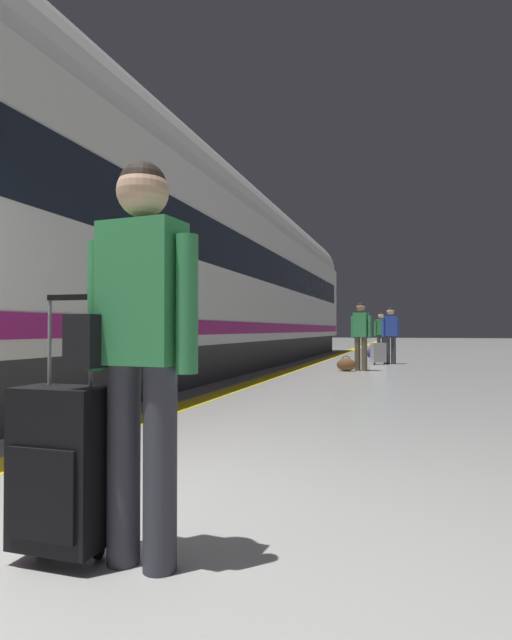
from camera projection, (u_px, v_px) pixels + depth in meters
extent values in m
cube|color=yellow|center=(290.00, 370.00, 12.20)|extent=(0.36, 80.00, 0.01)
cube|color=slate|center=(279.00, 370.00, 12.28)|extent=(0.52, 80.00, 0.01)
cube|color=#38383D|center=(187.00, 357.00, 11.40)|extent=(2.67, 24.89, 0.70)
cube|color=silver|center=(187.00, 276.00, 11.44)|extent=(2.90, 25.93, 2.90)
cylinder|color=silver|center=(187.00, 213.00, 11.46)|extent=(2.84, 25.41, 2.84)
cube|color=black|center=(187.00, 261.00, 11.44)|extent=(2.93, 24.38, 0.80)
cube|color=#8C1966|center=(187.00, 328.00, 11.42)|extent=(2.94, 25.41, 0.24)
cube|color=gray|center=(197.00, 299.00, 15.58)|extent=(0.02, 0.90, 2.00)
cylinder|color=#383842|center=(160.00, 467.00, 2.07)|extent=(0.14, 0.14, 0.82)
cylinder|color=#383842|center=(124.00, 463.00, 2.14)|extent=(0.14, 0.14, 0.82)
cube|color=#338C4C|center=(142.00, 293.00, 2.12)|extent=(0.35, 0.22, 0.59)
cylinder|color=#338C4C|center=(187.00, 304.00, 2.03)|extent=(0.09, 0.09, 0.55)
cylinder|color=#338C4C|center=(98.00, 306.00, 2.19)|extent=(0.09, 0.09, 0.55)
sphere|color=tan|center=(143.00, 192.00, 2.13)|extent=(0.22, 0.22, 0.22)
sphere|color=black|center=(143.00, 186.00, 2.13)|extent=(0.20, 0.20, 0.20)
cube|color=black|center=(99.00, 341.00, 2.16)|extent=(0.16, 0.28, 0.22)
cube|color=black|center=(61.00, 467.00, 2.16)|extent=(0.38, 0.22, 0.67)
cube|color=black|center=(41.00, 495.00, 2.04)|extent=(0.31, 0.02, 0.37)
cylinder|color=black|center=(99.00, 552.00, 2.17)|extent=(0.02, 0.06, 0.06)
cylinder|color=black|center=(43.00, 543.00, 2.26)|extent=(0.02, 0.06, 0.06)
cylinder|color=gray|center=(91.00, 342.00, 2.19)|extent=(0.02, 0.02, 0.38)
cylinder|color=gray|center=(50.00, 341.00, 2.25)|extent=(0.02, 0.02, 0.38)
cube|color=black|center=(70.00, 297.00, 2.22)|extent=(0.22, 0.02, 0.02)
cylinder|color=brown|center=(357.00, 354.00, 12.09)|extent=(0.13, 0.13, 0.79)
cylinder|color=brown|center=(364.00, 354.00, 12.00)|extent=(0.13, 0.13, 0.79)
cube|color=#338C4C|center=(361.00, 325.00, 12.06)|extent=(0.36, 0.27, 0.57)
cylinder|color=#338C4C|center=(353.00, 327.00, 12.18)|extent=(0.08, 0.08, 0.53)
cylinder|color=#338C4C|center=(369.00, 327.00, 11.95)|extent=(0.08, 0.08, 0.53)
sphere|color=#A37556|center=(361.00, 307.00, 12.06)|extent=(0.21, 0.21, 0.21)
sphere|color=black|center=(361.00, 306.00, 12.06)|extent=(0.19, 0.19, 0.19)
ellipsoid|color=brown|center=(346.00, 365.00, 11.94)|extent=(0.44, 0.26, 0.30)
torus|color=brown|center=(346.00, 360.00, 11.95)|extent=(0.22, 0.02, 0.22)
cylinder|color=#383842|center=(379.00, 346.00, 18.06)|extent=(0.13, 0.13, 0.78)
cylinder|color=#383842|center=(383.00, 346.00, 18.06)|extent=(0.13, 0.13, 0.78)
cube|color=#338C4C|center=(381.00, 327.00, 18.07)|extent=(0.36, 0.28, 0.55)
cylinder|color=#338C4C|center=(375.00, 328.00, 18.07)|extent=(0.08, 0.08, 0.52)
cylinder|color=#338C4C|center=(387.00, 328.00, 18.09)|extent=(0.08, 0.08, 0.52)
sphere|color=beige|center=(381.00, 316.00, 18.08)|extent=(0.20, 0.20, 0.20)
sphere|color=black|center=(381.00, 315.00, 18.08)|extent=(0.19, 0.19, 0.19)
ellipsoid|color=navy|center=(371.00, 353.00, 17.94)|extent=(0.44, 0.26, 0.30)
torus|color=navy|center=(371.00, 350.00, 17.95)|extent=(0.22, 0.02, 0.22)
cylinder|color=#383842|center=(388.00, 350.00, 14.37)|extent=(0.13, 0.13, 0.78)
cylinder|color=#383842|center=(394.00, 350.00, 14.38)|extent=(0.13, 0.13, 0.78)
cube|color=blue|center=(390.00, 326.00, 14.39)|extent=(0.37, 0.29, 0.56)
cylinder|color=blue|center=(383.00, 328.00, 14.38)|extent=(0.08, 0.08, 0.52)
cylinder|color=blue|center=(397.00, 328.00, 14.42)|extent=(0.08, 0.08, 0.52)
sphere|color=tan|center=(390.00, 312.00, 14.40)|extent=(0.21, 0.21, 0.21)
sphere|color=black|center=(390.00, 311.00, 14.40)|extent=(0.19, 0.19, 0.19)
cube|color=#9E9EA3|center=(378.00, 353.00, 14.27)|extent=(0.44, 0.37, 0.53)
cube|color=#9E9EA3|center=(377.00, 355.00, 14.38)|extent=(0.28, 0.16, 0.29)
cylinder|color=black|center=(375.00, 364.00, 14.17)|extent=(0.05, 0.06, 0.06)
cylinder|color=black|center=(384.00, 363.00, 14.23)|extent=(0.05, 0.06, 0.06)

